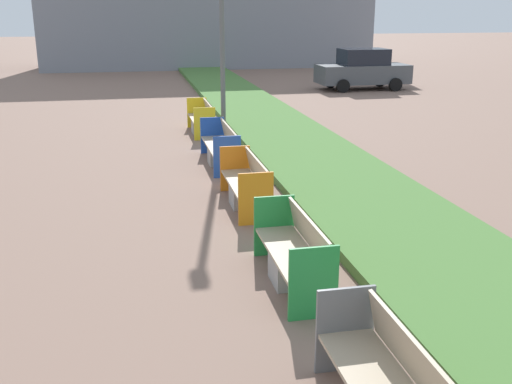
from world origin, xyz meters
TOP-DOWN VIEW (x-y plane):
  - planter_grass_strip at (3.20, 12.00)m, footprint 2.80×120.00m
  - bench_green_frame at (0.94, 10.07)m, footprint 0.65×2.08m
  - bench_orange_frame at (0.94, 13.50)m, footprint 0.65×2.15m
  - bench_blue_frame at (0.94, 16.79)m, footprint 0.65×2.47m
  - bench_yellow_frame at (0.94, 20.63)m, footprint 0.65×2.03m
  - parked_car_distant at (9.48, 29.34)m, footprint 4.22×2.00m

SIDE VIEW (x-z plane):
  - planter_grass_strip at x=3.20m, z-range 0.00..0.18m
  - bench_yellow_frame at x=0.94m, z-range -0.10..0.84m
  - bench_green_frame at x=0.94m, z-range -0.10..0.84m
  - bench_orange_frame at x=0.94m, z-range -0.10..0.84m
  - bench_blue_frame at x=0.94m, z-range -0.09..0.85m
  - parked_car_distant at x=9.48m, z-range -0.02..1.84m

